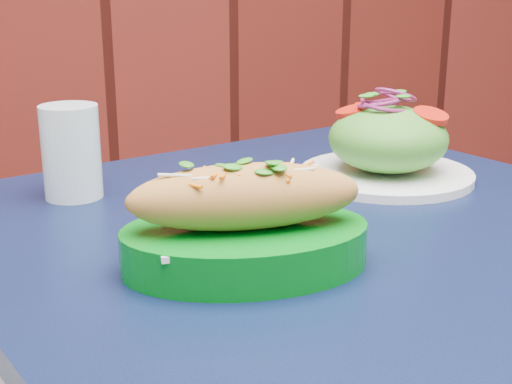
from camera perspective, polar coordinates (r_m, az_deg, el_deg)
name	(u,v)px	position (r m, az deg, el deg)	size (l,w,h in m)	color
cafe_table	(322,288)	(0.87, 5.26, -7.69)	(0.98, 0.98, 0.75)	black
banh_mi_basket	(245,224)	(0.69, -0.86, -2.58)	(0.27, 0.20, 0.11)	#016F13
salad_plate	(388,145)	(1.01, 10.48, 3.72)	(0.24, 0.24, 0.12)	white
water_glass	(71,152)	(0.94, -14.56, 3.12)	(0.07, 0.07, 0.12)	silver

